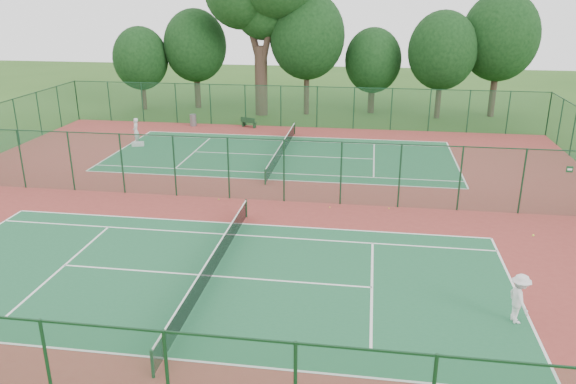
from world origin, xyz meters
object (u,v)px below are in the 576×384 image
(player_far, at_px, (136,131))
(bench, at_px, (249,122))
(player_near, at_px, (519,299))
(trash_bin, at_px, (193,120))
(kit_bag, at_px, (138,144))

(player_far, relative_size, bench, 1.35)
(player_near, xyz_separation_m, player_far, (-22.77, 21.21, 0.08))
(player_near, distance_m, player_far, 31.12)
(player_far, xyz_separation_m, trash_bin, (2.37, 6.52, -0.49))
(player_far, bearing_deg, player_near, 31.06)
(player_near, relative_size, trash_bin, 1.80)
(player_near, xyz_separation_m, trash_bin, (-20.40, 27.73, -0.41))
(bench, bearing_deg, trash_bin, -156.15)
(bench, relative_size, kit_bag, 1.65)
(bench, bearing_deg, player_far, -115.04)
(player_near, height_order, trash_bin, player_near)
(player_far, distance_m, bench, 9.82)
(player_far, xyz_separation_m, kit_bag, (0.35, -0.65, -0.83))
(player_near, xyz_separation_m, kit_bag, (-22.42, 20.56, -0.75))
(player_near, distance_m, kit_bag, 30.42)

